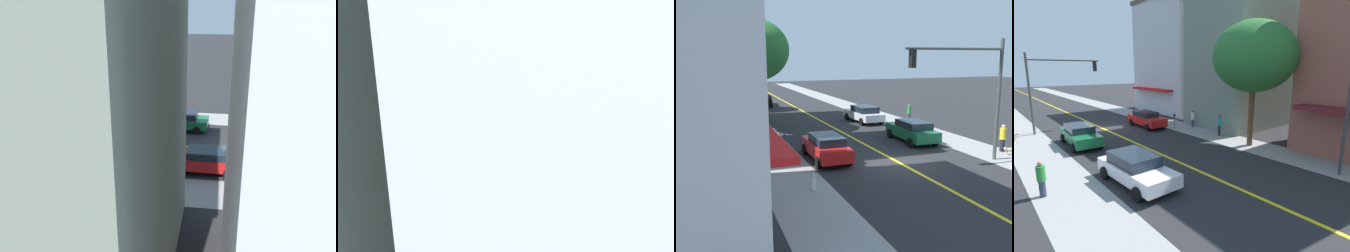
% 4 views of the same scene
% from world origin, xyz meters
% --- Properties ---
extents(ground_plane, '(140.00, 140.00, 0.00)m').
position_xyz_m(ground_plane, '(0.00, 0.00, 0.00)').
color(ground_plane, '#262628').
extents(sidewalk_left, '(2.97, 126.00, 0.01)m').
position_xyz_m(sidewalk_left, '(-6.23, 0.00, 0.00)').
color(sidewalk_left, gray).
rests_on(sidewalk_left, ground).
extents(sidewalk_right, '(2.97, 126.00, 0.01)m').
position_xyz_m(sidewalk_right, '(6.23, 0.00, 0.00)').
color(sidewalk_right, gray).
rests_on(sidewalk_right, ground).
extents(road_centerline_stripe, '(0.20, 126.00, 0.00)m').
position_xyz_m(road_centerline_stripe, '(0.00, 0.00, 0.00)').
color(road_centerline_stripe, yellow).
rests_on(road_centerline_stripe, ground).
extents(tan_rowhouse, '(10.74, 10.50, 13.95)m').
position_xyz_m(tan_rowhouse, '(-13.37, -3.94, 6.98)').
color(tan_rowhouse, silver).
rests_on(tan_rowhouse, ground).
extents(corner_shop_building, '(12.12, 7.41, 14.29)m').
position_xyz_m(corner_shop_building, '(-13.37, 6.65, 7.16)').
color(corner_shop_building, gray).
rests_on(corner_shop_building, ground).
extents(street_tree_left_near, '(5.67, 5.67, 8.66)m').
position_xyz_m(street_tree_left_near, '(-6.23, 12.30, 6.23)').
color(street_tree_left_near, brown).
rests_on(street_tree_left_near, ground).
extents(fire_hydrant, '(0.44, 0.24, 0.78)m').
position_xyz_m(fire_hydrant, '(-5.64, -2.15, 0.38)').
color(fire_hydrant, silver).
rests_on(fire_hydrant, ground).
extents(parking_meter, '(0.12, 0.18, 1.28)m').
position_xyz_m(parking_meter, '(-5.59, 4.09, 0.85)').
color(parking_meter, '#4C4C51').
rests_on(parking_meter, ground).
extents(traffic_light_mast, '(6.05, 0.32, 6.72)m').
position_xyz_m(traffic_light_mast, '(3.56, -0.97, 4.51)').
color(traffic_light_mast, '#474C47').
rests_on(traffic_light_mast, ground).
extents(street_lamp, '(0.70, 0.36, 6.39)m').
position_xyz_m(street_lamp, '(-5.40, 18.66, 3.95)').
color(street_lamp, '#38383D').
rests_on(street_lamp, ground).
extents(red_sedan_left_curb, '(2.00, 4.63, 1.47)m').
position_xyz_m(red_sedan_left_curb, '(-3.61, 2.27, 0.78)').
color(red_sedan_left_curb, red).
rests_on(red_sedan_left_curb, ground).
extents(white_sedan_right_curb, '(2.27, 4.71, 1.46)m').
position_xyz_m(white_sedan_right_curb, '(3.39, 12.95, 0.77)').
color(white_sedan_right_curb, silver).
rests_on(white_sedan_right_curb, ground).
extents(green_sedan_right_curb, '(2.19, 4.83, 1.47)m').
position_xyz_m(green_sedan_right_curb, '(3.36, 4.65, 0.78)').
color(green_sedan_right_curb, '#196638').
rests_on(green_sedan_right_curb, ground).
extents(pedestrian_teal_shirt, '(0.31, 0.31, 1.79)m').
position_xyz_m(pedestrian_teal_shirt, '(-6.59, 8.95, 0.97)').
color(pedestrian_teal_shirt, black).
rests_on(pedestrian_teal_shirt, ground).
extents(pedestrian_white_shirt, '(0.33, 0.33, 1.61)m').
position_xyz_m(pedestrian_white_shirt, '(-7.00, 5.11, 0.85)').
color(pedestrian_white_shirt, '#33384C').
rests_on(pedestrian_white_shirt, ground).
extents(pedestrian_green_shirt, '(0.36, 0.36, 1.60)m').
position_xyz_m(pedestrian_green_shirt, '(7.23, 11.66, 0.84)').
color(pedestrian_green_shirt, '#33384C').
rests_on(pedestrian_green_shirt, ground).
extents(small_dog, '(0.64, 0.35, 0.48)m').
position_xyz_m(small_dog, '(6.94, -0.48, 0.31)').
color(small_dog, '#C6B28C').
rests_on(small_dog, ground).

